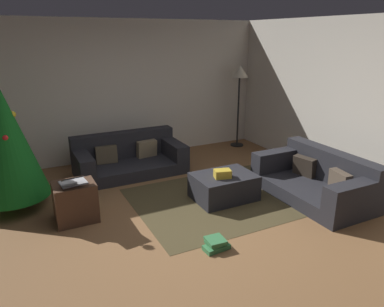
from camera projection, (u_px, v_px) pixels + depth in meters
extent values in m
plane|color=brown|center=(180.00, 230.00, 4.49)|extent=(6.40, 6.40, 0.00)
cube|color=silver|center=(109.00, 92.00, 6.74)|extent=(6.40, 0.12, 2.60)
cube|color=silver|center=(368.00, 106.00, 5.42)|extent=(0.12, 6.40, 2.60)
cube|color=#26262B|center=(131.00, 168.00, 6.30)|extent=(1.85, 0.97, 0.20)
cube|color=#26262B|center=(123.00, 144.00, 6.50)|extent=(1.85, 0.25, 0.46)
cube|color=#26262B|center=(172.00, 148.00, 6.57)|extent=(0.25, 0.96, 0.28)
cube|color=#26262B|center=(83.00, 162.00, 5.87)|extent=(0.25, 0.96, 0.28)
cube|color=#8C7A5B|center=(147.00, 149.00, 6.51)|extent=(0.37, 0.19, 0.31)
cube|color=brown|center=(106.00, 155.00, 6.19)|extent=(0.37, 0.17, 0.31)
cube|color=#26262B|center=(311.00, 191.00, 5.36)|extent=(0.97, 1.75, 0.20)
cube|color=#26262B|center=(332.00, 166.00, 5.41)|extent=(0.25, 1.75, 0.47)
cube|color=#26262B|center=(356.00, 194.00, 4.63)|extent=(0.97, 0.24, 0.32)
cube|color=#26262B|center=(279.00, 160.00, 5.92)|extent=(0.97, 0.24, 0.32)
cube|color=brown|center=(340.00, 182.00, 5.05)|extent=(0.19, 0.38, 0.30)
cube|color=#372D24|center=(304.00, 166.00, 5.65)|extent=(0.21, 0.38, 0.31)
cube|color=#26262B|center=(224.00, 187.00, 5.29)|extent=(0.88, 0.65, 0.38)
cube|color=gold|center=(223.00, 174.00, 5.11)|extent=(0.26, 0.21, 0.12)
cube|color=black|center=(227.00, 175.00, 5.18)|extent=(0.11, 0.17, 0.02)
cylinder|color=brown|center=(16.00, 202.00, 5.02)|extent=(0.10, 0.10, 0.19)
cone|color=#14661E|center=(5.00, 140.00, 4.74)|extent=(0.98, 0.98, 1.60)
sphere|color=#CC33BF|center=(28.00, 152.00, 5.03)|extent=(0.05, 0.05, 0.05)
sphere|color=yellow|center=(9.00, 112.00, 4.75)|extent=(0.07, 0.07, 0.07)
sphere|color=yellow|center=(13.00, 115.00, 4.71)|extent=(0.09, 0.09, 0.09)
sphere|color=orange|center=(20.00, 157.00, 5.16)|extent=(0.08, 0.08, 0.08)
sphere|color=red|center=(5.00, 138.00, 4.56)|extent=(0.08, 0.08, 0.08)
cube|color=#4C3323|center=(75.00, 202.00, 4.66)|extent=(0.52, 0.44, 0.52)
cube|color=silver|center=(73.00, 183.00, 4.57)|extent=(0.34, 0.28, 0.02)
cube|color=black|center=(76.00, 178.00, 4.40)|extent=(0.34, 0.27, 0.11)
cube|color=#387A47|center=(216.00, 247.00, 4.07)|extent=(0.31, 0.18, 0.06)
cube|color=#387A47|center=(216.00, 243.00, 4.08)|extent=(0.22, 0.20, 0.03)
cube|color=#387A47|center=(216.00, 240.00, 4.07)|extent=(0.22, 0.23, 0.03)
cylinder|color=black|center=(237.00, 145.00, 7.91)|extent=(0.28, 0.28, 0.02)
cylinder|color=black|center=(238.00, 112.00, 7.69)|extent=(0.04, 0.04, 1.48)
cone|color=beige|center=(240.00, 71.00, 7.42)|extent=(0.36, 0.36, 0.24)
cube|color=#493F25|center=(223.00, 198.00, 5.35)|extent=(2.60, 2.00, 0.01)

